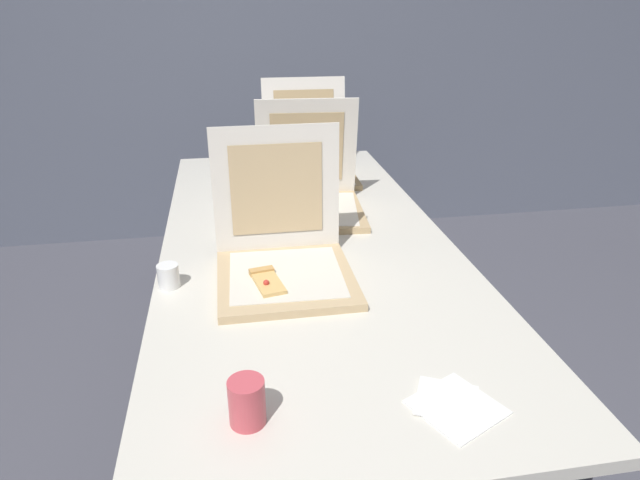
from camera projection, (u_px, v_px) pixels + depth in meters
The scene contains 10 objects.
wall_back at pixel (259, 20), 3.21m from camera, with size 10.00×0.10×2.60m, color slate.
table at pixel (306, 251), 1.82m from camera, with size 0.91×2.03×0.72m.
pizza_box_front at pixel (283, 258), 1.54m from camera, with size 0.37×0.39×0.39m.
pizza_box_middle at pixel (310, 197), 2.00m from camera, with size 0.40×0.40×0.39m.
pizza_box_back at pixel (309, 163), 2.39m from camera, with size 0.38×0.44×0.39m.
cup_white_far at pixel (231, 196), 2.07m from camera, with size 0.06×0.06×0.07m, color white.
cup_white_near_left at pixel (168, 276), 1.49m from camera, with size 0.06×0.06×0.07m, color white.
cup_white_mid at pixel (230, 224), 1.82m from camera, with size 0.06×0.06×0.07m, color white.
cup_printed_front at pixel (247, 402), 1.02m from camera, with size 0.07×0.07×0.09m, color #D14C56.
napkin_pile at pixel (453, 404), 1.07m from camera, with size 0.20×0.20×0.01m.
Camera 1 is at (-0.23, -1.07, 1.46)m, focal length 31.07 mm.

